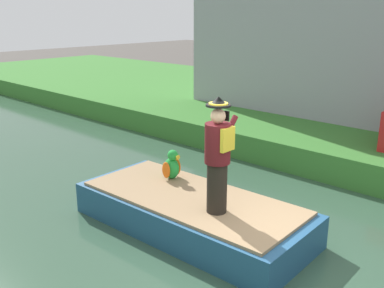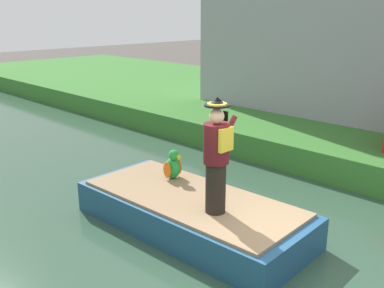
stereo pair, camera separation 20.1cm
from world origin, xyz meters
TOP-DOWN VIEW (x-y plane):
  - ground_plane at (0.00, 0.00)m, footprint 80.00×80.00m
  - canal_water at (0.00, 0.00)m, footprint 7.09×48.00m
  - boat at (0.00, 1.69)m, footprint 1.96×4.27m
  - person_pirate at (-0.17, 0.98)m, footprint 0.61×0.42m
  - parrot_plush at (0.36, 2.54)m, footprint 0.36×0.35m

SIDE VIEW (x-z plane):
  - ground_plane at x=0.00m, z-range 0.00..0.00m
  - canal_water at x=0.00m, z-range 0.00..0.10m
  - boat at x=0.00m, z-range 0.10..0.71m
  - parrot_plush at x=0.36m, z-range 0.67..1.24m
  - person_pirate at x=-0.17m, z-range 0.71..2.56m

